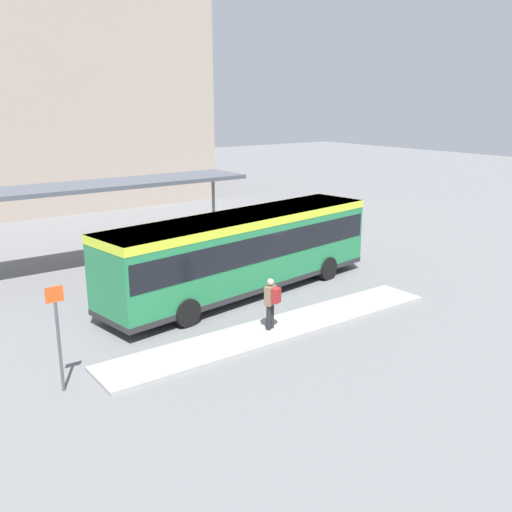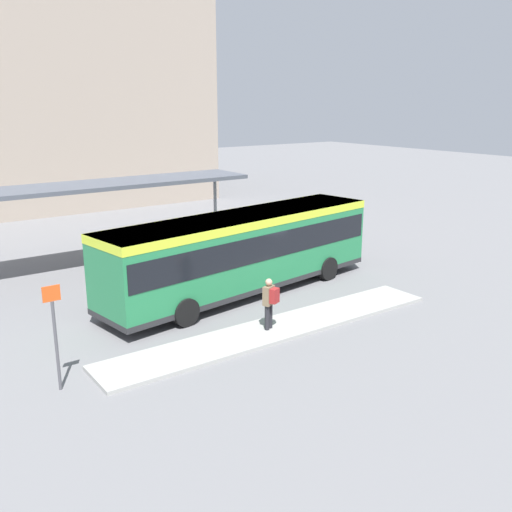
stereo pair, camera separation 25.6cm
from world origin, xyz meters
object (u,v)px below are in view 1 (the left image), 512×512
object	(u,v)px
bicycle_yellow	(333,233)
bicycle_green	(321,231)
pedestrian_waiting	(272,301)
platform_sign	(58,334)
bicycle_black	(342,236)
city_bus	(244,248)

from	to	relation	value
bicycle_yellow	bicycle_green	world-z (taller)	bicycle_yellow
pedestrian_waiting	bicycle_green	bearing A→B (deg)	-71.55
bicycle_green	platform_sign	world-z (taller)	platform_sign
bicycle_black	bicycle_yellow	bearing A→B (deg)	4.51
bicycle_green	pedestrian_waiting	bearing A→B (deg)	-46.52
city_bus	platform_sign	xyz separation A→B (m)	(-8.13, -3.56, -0.24)
pedestrian_waiting	bicycle_black	distance (m)	12.59
city_bus	bicycle_yellow	world-z (taller)	city_bus
city_bus	bicycle_yellow	xyz separation A→B (m)	(8.72, 4.25, -1.41)
pedestrian_waiting	bicycle_yellow	size ratio (longest dim) A/B	0.95
city_bus	bicycle_black	world-z (taller)	city_bus
bicycle_black	platform_sign	xyz separation A→B (m)	(-16.86, -7.12, 1.20)
pedestrian_waiting	bicycle_black	world-z (taller)	pedestrian_waiting
pedestrian_waiting	bicycle_green	size ratio (longest dim) A/B	0.96
bicycle_black	bicycle_yellow	size ratio (longest dim) A/B	0.92
bicycle_black	bicycle_yellow	xyz separation A→B (m)	(-0.00, 0.68, 0.03)
pedestrian_waiting	bicycle_yellow	bearing A→B (deg)	-74.40
city_bus	bicycle_black	distance (m)	9.54
city_bus	bicycle_green	xyz separation A→B (m)	(8.53, 4.93, -1.42)
bicycle_yellow	bicycle_black	bearing A→B (deg)	6.68
bicycle_black	platform_sign	world-z (taller)	platform_sign
city_bus	bicycle_yellow	size ratio (longest dim) A/B	6.76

